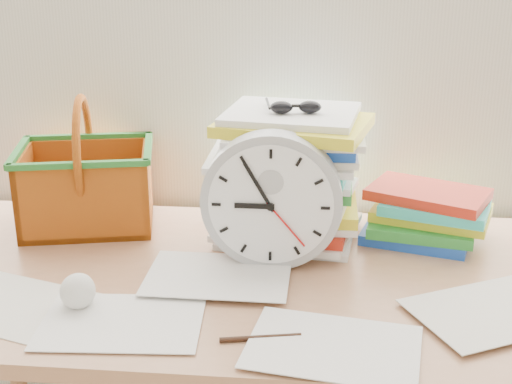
# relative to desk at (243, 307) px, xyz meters

# --- Properties ---
(desk) EXTENTS (1.40, 0.70, 0.75)m
(desk) POSITION_rel_desk_xyz_m (0.00, 0.00, 0.00)
(desk) COLOR #AE7752
(desk) RESTS_ON ground
(paper_stack) EXTENTS (0.35, 0.30, 0.29)m
(paper_stack) POSITION_rel_desk_xyz_m (0.08, 0.19, 0.22)
(paper_stack) COLOR white
(paper_stack) RESTS_ON desk
(clock) EXTENTS (0.28, 0.06, 0.28)m
(clock) POSITION_rel_desk_xyz_m (0.05, 0.05, 0.21)
(clock) COLOR #AAACAE
(clock) RESTS_ON desk
(sunglasses) EXTENTS (0.13, 0.12, 0.03)m
(sunglasses) POSITION_rel_desk_xyz_m (0.09, 0.18, 0.37)
(sunglasses) COLOR black
(sunglasses) RESTS_ON paper_stack
(book_stack) EXTENTS (0.32, 0.28, 0.12)m
(book_stack) POSITION_rel_desk_xyz_m (0.38, 0.21, 0.13)
(book_stack) COLOR white
(book_stack) RESTS_ON desk
(basket) EXTENTS (0.34, 0.29, 0.30)m
(basket) POSITION_rel_desk_xyz_m (-0.38, 0.22, 0.22)
(basket) COLOR #B95712
(basket) RESTS_ON desk
(crumpled_ball) EXTENTS (0.07, 0.07, 0.07)m
(crumpled_ball) POSITION_rel_desk_xyz_m (-0.28, -0.16, 0.11)
(crumpled_ball) COLOR white
(crumpled_ball) RESTS_ON desk
(pen) EXTENTS (0.14, 0.04, 0.01)m
(pen) POSITION_rel_desk_xyz_m (0.06, -0.24, 0.08)
(pen) COLOR black
(pen) RESTS_ON desk
(scattered_papers) EXTENTS (1.26, 0.42, 0.02)m
(scattered_papers) POSITION_rel_desk_xyz_m (0.00, 0.00, 0.08)
(scattered_papers) COLOR white
(scattered_papers) RESTS_ON desk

